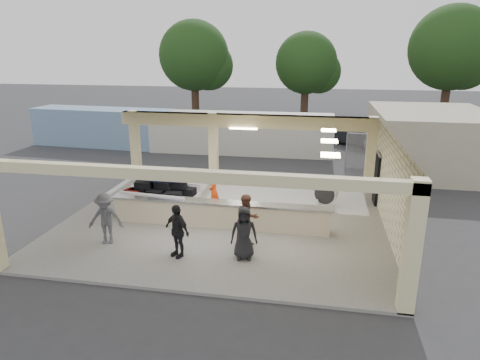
% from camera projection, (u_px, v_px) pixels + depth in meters
% --- Properties ---
extents(ground, '(120.00, 120.00, 0.00)m').
position_uv_depth(ground, '(223.00, 224.00, 16.36)').
color(ground, '#2D2D2F').
rests_on(ground, ground).
extents(pavilion, '(12.01, 10.00, 3.55)m').
position_uv_depth(pavilion, '(231.00, 185.00, 16.55)').
color(pavilion, slate).
rests_on(pavilion, ground).
extents(baggage_counter, '(8.20, 0.58, 0.98)m').
position_uv_depth(baggage_counter, '(219.00, 214.00, 15.72)').
color(baggage_counter, beige).
rests_on(baggage_counter, pavilion).
extents(luggage_cart, '(2.89, 1.96, 1.60)m').
position_uv_depth(luggage_cart, '(161.00, 192.00, 17.03)').
color(luggage_cart, silver).
rests_on(luggage_cart, pavilion).
extents(drum_fan, '(1.02, 0.63, 1.07)m').
position_uv_depth(drum_fan, '(326.00, 193.00, 17.70)').
color(drum_fan, silver).
rests_on(drum_fan, pavilion).
extents(baggage_handler, '(0.35, 0.59, 1.58)m').
position_uv_depth(baggage_handler, '(214.00, 192.00, 17.25)').
color(baggage_handler, '#F73E0D').
rests_on(baggage_handler, pavilion).
extents(passenger_a, '(0.90, 0.89, 1.80)m').
position_uv_depth(passenger_a, '(247.00, 221.00, 14.03)').
color(passenger_a, brown).
rests_on(passenger_a, pavilion).
extents(passenger_b, '(1.06, 0.82, 1.73)m').
position_uv_depth(passenger_b, '(177.00, 231.00, 13.36)').
color(passenger_b, black).
rests_on(passenger_b, pavilion).
extents(passenger_c, '(1.20, 0.62, 1.77)m').
position_uv_depth(passenger_c, '(106.00, 219.00, 14.25)').
color(passenger_c, '#4D4C51').
rests_on(passenger_c, pavilion).
extents(passenger_d, '(0.88, 0.49, 1.71)m').
position_uv_depth(passenger_d, '(244.00, 233.00, 13.21)').
color(passenger_d, black).
rests_on(passenger_d, pavilion).
extents(car_white_a, '(4.88, 3.30, 1.28)m').
position_uv_depth(car_white_a, '(403.00, 145.00, 26.82)').
color(car_white_a, silver).
rests_on(car_white_a, ground).
extents(car_white_b, '(5.18, 2.95, 1.54)m').
position_uv_depth(car_white_b, '(461.00, 143.00, 26.63)').
color(car_white_b, silver).
rests_on(car_white_b, ground).
extents(car_dark, '(4.17, 3.86, 1.40)m').
position_uv_depth(car_dark, '(357.00, 136.00, 29.36)').
color(car_dark, black).
rests_on(car_dark, ground).
extents(container_white, '(11.60, 2.44, 2.51)m').
position_uv_depth(container_white, '(241.00, 133.00, 27.33)').
color(container_white, silver).
rests_on(container_white, ground).
extents(container_blue, '(9.87, 2.97, 2.53)m').
position_uv_depth(container_blue, '(104.00, 127.00, 29.33)').
color(container_blue, '#7398B8').
rests_on(container_blue, ground).
extents(fence, '(12.06, 0.06, 2.03)m').
position_uv_depth(fence, '(463.00, 155.00, 22.60)').
color(fence, gray).
rests_on(fence, ground).
extents(tree_left, '(6.60, 6.30, 9.00)m').
position_uv_depth(tree_left, '(198.00, 58.00, 38.77)').
color(tree_left, '#382619').
rests_on(tree_left, ground).
extents(tree_mid, '(6.00, 5.60, 8.00)m').
position_uv_depth(tree_mid, '(310.00, 65.00, 39.09)').
color(tree_mid, '#382619').
rests_on(tree_mid, ground).
extents(tree_right, '(7.20, 7.00, 10.00)m').
position_uv_depth(tree_right, '(455.00, 51.00, 35.70)').
color(tree_right, '#382619').
rests_on(tree_right, ground).
extents(adjacent_building, '(6.00, 8.00, 3.20)m').
position_uv_depth(adjacent_building, '(429.00, 140.00, 23.64)').
color(adjacent_building, '#B0A58C').
rests_on(adjacent_building, ground).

